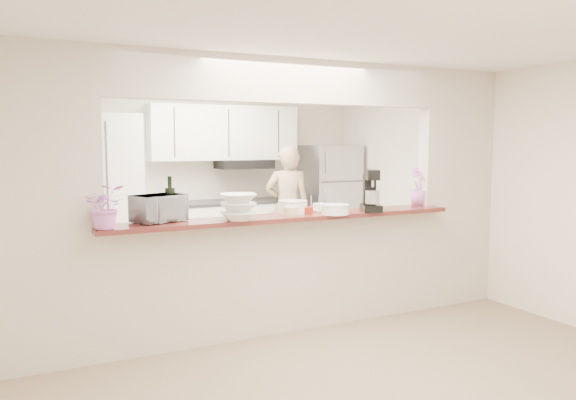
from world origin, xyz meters
TOP-DOWN VIEW (x-y plane):
  - floor at (0.00, 0.00)m, footprint 6.00×6.00m
  - tile_overlay at (0.00, 1.55)m, footprint 5.00×2.90m
  - partition at (0.00, 0.00)m, footprint 5.00×0.15m
  - bar_counter at (0.00, -0.00)m, footprint 3.40×0.38m
  - kitchen_cabinets at (-0.19, 2.72)m, footprint 3.15×0.62m
  - refrigerator at (2.05, 2.65)m, footprint 0.75×0.70m
  - flower_left at (-1.60, -0.15)m, footprint 0.34×0.30m
  - wine_bottle_a at (-1.05, 0.07)m, footprint 0.08×0.08m
  - wine_bottle_b at (-1.04, 0.07)m, footprint 0.08×0.08m
  - toaster_oven at (-1.15, 0.05)m, footprint 0.48×0.41m
  - serving_bowls at (-0.52, -0.17)m, footprint 0.36×0.36m
  - plate_stack_a at (0.10, 0.03)m, footprint 0.27×0.27m
  - plate_stack_b at (0.42, -0.19)m, footprint 0.27×0.27m
  - red_bowl at (0.20, -0.03)m, footprint 0.14×0.14m
  - tan_bowl at (0.05, -0.03)m, footprint 0.16×0.16m
  - utensil_caddy at (0.45, 0.05)m, footprint 0.27×0.18m
  - stand_mixer at (0.86, -0.14)m, footprint 0.26×0.31m
  - flower_right at (1.60, 0.05)m, footprint 0.27×0.27m
  - person at (1.16, 2.28)m, footprint 0.72×0.59m

SIDE VIEW (x-z plane):
  - floor at x=0.00m, z-range 0.00..0.00m
  - tile_overlay at x=0.00m, z-range 0.00..0.01m
  - bar_counter at x=0.00m, z-range 0.03..1.12m
  - person at x=1.16m, z-range 0.00..1.69m
  - refrigerator at x=2.05m, z-range 0.00..1.70m
  - kitchen_cabinets at x=-0.19m, z-range -0.15..2.10m
  - red_bowl at x=0.20m, z-range 1.09..1.16m
  - tan_bowl at x=0.05m, z-range 1.09..1.16m
  - plate_stack_b at x=0.42m, z-range 1.09..1.18m
  - plate_stack_a at x=0.10m, z-range 1.09..1.21m
  - utensil_caddy at x=0.45m, z-range 1.07..1.31m
  - serving_bowls at x=-0.52m, z-range 1.09..1.31m
  - toaster_oven at x=-1.15m, z-range 1.09..1.32m
  - wine_bottle_b at x=-1.04m, z-range 1.05..1.43m
  - wine_bottle_a at x=-1.05m, z-range 1.05..1.43m
  - flower_left at x=-1.60m, z-range 1.09..1.44m
  - stand_mixer at x=0.86m, z-range 1.07..1.47m
  - flower_right at x=1.60m, z-range 1.09..1.49m
  - partition at x=0.00m, z-range 0.23..2.73m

